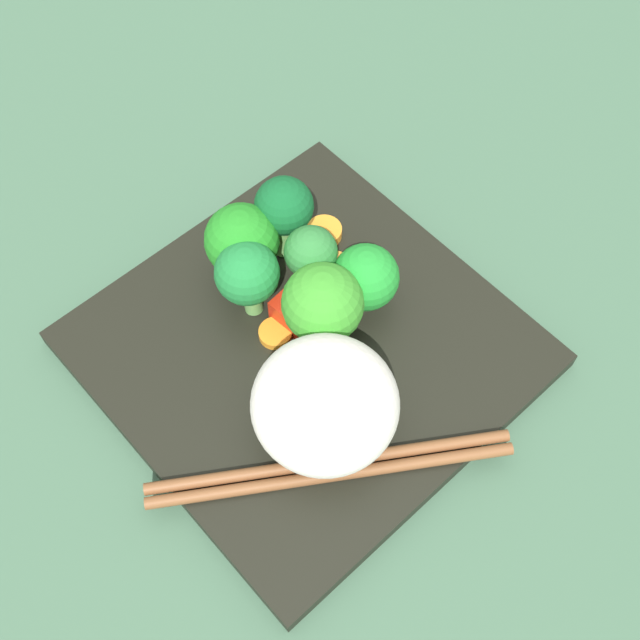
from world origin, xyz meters
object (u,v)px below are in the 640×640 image
square_plate (306,349)px  broccoli_floret_4 (366,278)px  rice_mound (325,404)px  chopstick_pair (330,469)px  carrot_slice_0 (335,267)px

square_plate → broccoli_floret_4: bearing=-90.2°
square_plate → rice_mound: size_ratio=2.86×
rice_mound → broccoli_floret_4: size_ratio=1.69×
square_plate → rice_mound: 6.84cm
broccoli_floret_4 → chopstick_pair: size_ratio=0.26×
carrot_slice_0 → square_plate: bearing=120.8°
broccoli_floret_4 → rice_mound: bearing=123.1°
square_plate → chopstick_pair: bearing=149.2°
square_plate → broccoli_floret_4: broccoli_floret_4 is taller
square_plate → broccoli_floret_4: 5.84cm
square_plate → rice_mound: bearing=150.8°
square_plate → rice_mound: (-4.92, 2.75, 3.87)cm
square_plate → chopstick_pair: (-7.14, 4.25, 1.00)cm
rice_mound → broccoli_floret_4: bearing=-56.9°
carrot_slice_0 → chopstick_pair: 13.67cm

